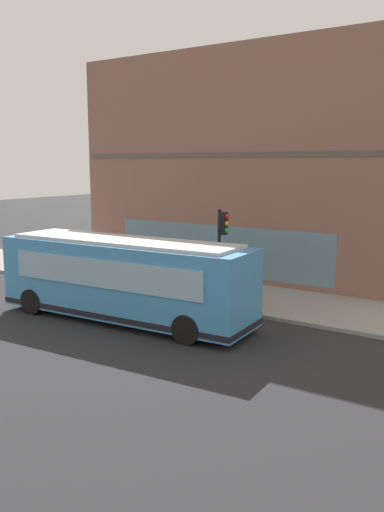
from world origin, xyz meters
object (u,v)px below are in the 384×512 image
newspaper_vending_box (96,263)px  traffic_light_near_corner (222,238)px  fire_hydrant (175,272)px  pedestrian_by_light_pole (120,255)px  city_bus_nearside (124,279)px  pedestrian_near_hydrant (258,284)px

newspaper_vending_box → traffic_light_near_corner: bearing=-102.9°
fire_hydrant → pedestrian_by_light_pole: size_ratio=0.45×
city_bus_nearside → pedestrian_near_hydrant: bearing=-39.8°
fire_hydrant → newspaper_vending_box: 4.70m
traffic_light_near_corner → fire_hydrant: bearing=57.5°
traffic_light_near_corner → pedestrian_near_hydrant: (0.50, -1.41, -1.78)m
fire_hydrant → pedestrian_by_light_pole: (-0.43, 3.18, 0.57)m
pedestrian_by_light_pole → newspaper_vending_box: 1.57m
traffic_light_near_corner → fire_hydrant: size_ratio=5.18×
fire_hydrant → pedestrian_near_hydrant: (-2.22, -5.68, 0.53)m
city_bus_nearside → traffic_light_near_corner: bearing=-29.3°
fire_hydrant → newspaper_vending_box: bearing=98.2°
pedestrian_by_light_pole → newspaper_vending_box: (-0.24, 1.47, -0.48)m
pedestrian_near_hydrant → newspaper_vending_box: pedestrian_near_hydrant is taller
traffic_light_near_corner → newspaper_vending_box: bearing=77.1°
city_bus_nearside → newspaper_vending_box: 8.98m
city_bus_nearside → pedestrian_by_light_pole: 8.04m
city_bus_nearside → traffic_light_near_corner: 4.37m
city_bus_nearside → newspaper_vending_box: size_ratio=11.29×
city_bus_nearside → pedestrian_near_hydrant: 5.42m
pedestrian_near_hydrant → newspaper_vending_box: size_ratio=1.74×
pedestrian_by_light_pole → pedestrian_near_hydrant: bearing=-101.4°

